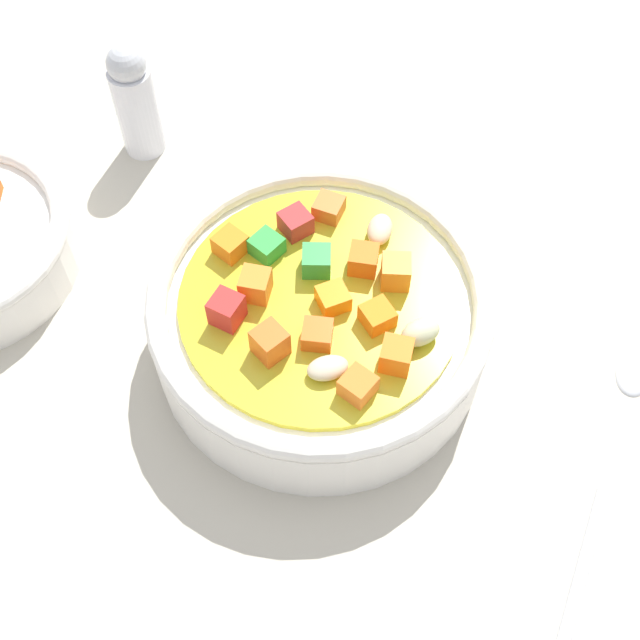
# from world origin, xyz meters

# --- Properties ---
(ground_plane) EXTENTS (1.40, 1.40, 0.02)m
(ground_plane) POSITION_xyz_m (0.00, 0.00, -0.01)
(ground_plane) COLOR #BAB2A0
(soup_bowl_main) EXTENTS (0.19, 0.19, 0.06)m
(soup_bowl_main) POSITION_xyz_m (0.00, 0.00, 0.03)
(soup_bowl_main) COLOR white
(soup_bowl_main) RESTS_ON ground_plane
(spoon) EXTENTS (0.03, 0.24, 0.01)m
(spoon) POSITION_xyz_m (0.17, -0.02, 0.00)
(spoon) COLOR silver
(spoon) RESTS_ON ground_plane
(pepper_shaker) EXTENTS (0.03, 0.03, 0.08)m
(pepper_shaker) POSITION_xyz_m (-0.18, 0.09, 0.04)
(pepper_shaker) COLOR silver
(pepper_shaker) RESTS_ON ground_plane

